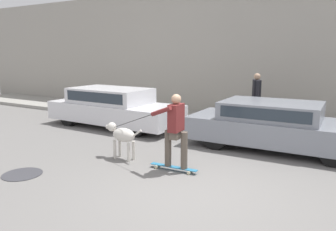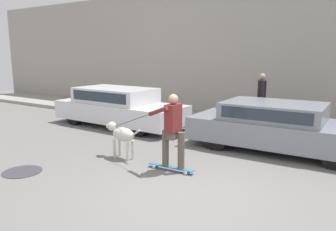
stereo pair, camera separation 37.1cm
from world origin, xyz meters
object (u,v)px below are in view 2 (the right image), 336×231
parked_car_0 (119,107)px  skateboarder (173,128)px  pedestrian_with_bag (261,98)px  parked_car_1 (278,127)px  dog (122,135)px

parked_car_0 → skateboarder: size_ratio=2.06×
skateboarder → pedestrian_with_bag: (0.37, 4.58, 0.14)m
parked_car_1 → dog: parked_car_1 is taller
skateboarder → parked_car_0: bearing=-37.8°
parked_car_0 → pedestrian_with_bag: 4.63m
parked_car_1 → pedestrian_with_bag: 2.19m
skateboarder → dog: bearing=-6.1°
dog → pedestrian_with_bag: size_ratio=0.63×
dog → parked_car_1: bearing=-133.3°
parked_car_1 → pedestrian_with_bag: (-1.03, 1.88, 0.45)m
parked_car_0 → dog: size_ratio=4.43×
parked_car_0 → pedestrian_with_bag: (4.22, 1.88, 0.41)m
dog → skateboarder: (1.44, -0.09, 0.36)m
dog → parked_car_0: bearing=-43.3°
parked_car_1 → pedestrian_with_bag: size_ratio=2.67×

